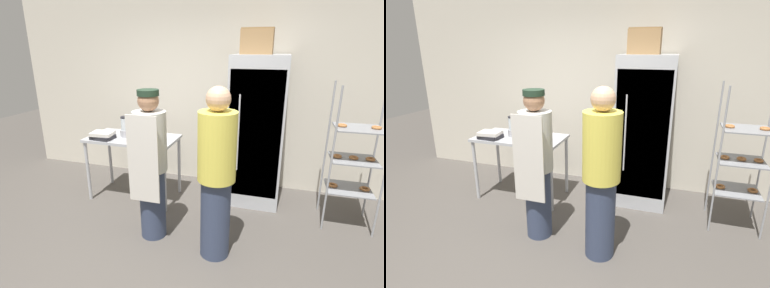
# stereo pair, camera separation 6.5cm
# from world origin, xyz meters

# --- Properties ---
(ground_plane) EXTENTS (14.00, 14.00, 0.00)m
(ground_plane) POSITION_xyz_m (0.00, 0.00, 0.00)
(ground_plane) COLOR #4C4742
(back_wall) EXTENTS (6.40, 0.12, 2.88)m
(back_wall) POSITION_xyz_m (0.00, 2.15, 1.44)
(back_wall) COLOR beige
(back_wall) RESTS_ON ground_plane
(refrigerator) EXTENTS (0.69, 0.78, 1.95)m
(refrigerator) POSITION_xyz_m (0.72, 1.67, 0.97)
(refrigerator) COLOR #ADAFB5
(refrigerator) RESTS_ON ground_plane
(baking_rack) EXTENTS (0.55, 0.49, 1.66)m
(baking_rack) POSITION_xyz_m (1.85, 1.33, 0.82)
(baking_rack) COLOR #93969B
(baking_rack) RESTS_ON ground_plane
(prep_counter) EXTENTS (1.20, 0.64, 0.87)m
(prep_counter) POSITION_xyz_m (-0.87, 1.23, 0.77)
(prep_counter) COLOR #ADAFB5
(prep_counter) RESTS_ON ground_plane
(donut_box) EXTENTS (0.28, 0.23, 0.27)m
(donut_box) POSITION_xyz_m (-0.71, 1.21, 0.92)
(donut_box) COLOR silver
(donut_box) RESTS_ON prep_counter
(blender_pitcher) EXTENTS (0.15, 0.15, 0.28)m
(blender_pitcher) POSITION_xyz_m (-0.98, 1.24, 0.99)
(blender_pitcher) COLOR #99999E
(blender_pitcher) RESTS_ON prep_counter
(binder_stack) EXTENTS (0.30, 0.24, 0.10)m
(binder_stack) POSITION_xyz_m (-1.21, 1.04, 0.92)
(binder_stack) COLOR #232328
(binder_stack) RESTS_ON prep_counter
(cardboard_storage_box) EXTENTS (0.39, 0.34, 0.31)m
(cardboard_storage_box) POSITION_xyz_m (0.66, 1.66, 2.09)
(cardboard_storage_box) COLOR #937047
(cardboard_storage_box) RESTS_ON refrigerator
(person_baker) EXTENTS (0.35, 0.36, 1.63)m
(person_baker) POSITION_xyz_m (-0.25, 0.44, 0.85)
(person_baker) COLOR #333D56
(person_baker) RESTS_ON ground_plane
(person_customer) EXTENTS (0.36, 0.36, 1.71)m
(person_customer) POSITION_xyz_m (0.48, 0.31, 0.87)
(person_customer) COLOR #333D56
(person_customer) RESTS_ON ground_plane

